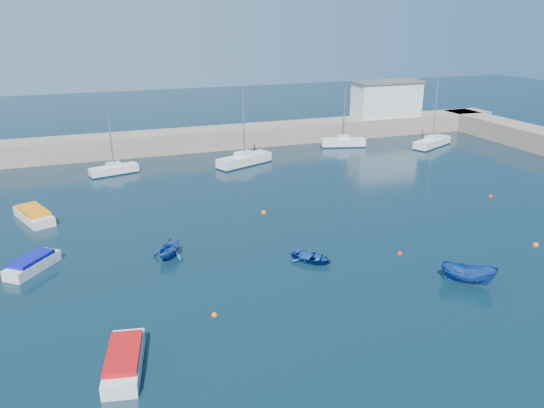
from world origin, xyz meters
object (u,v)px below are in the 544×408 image
object	(u,v)px
sailboat_8	(432,142)
motorboat_2	(34,215)
dinghy_left	(169,248)
motorboat_1	(32,264)
sailboat_5	(114,170)
sailboat_7	(343,142)
motorboat_0	(124,360)
dinghy_center	(312,257)
dinghy_right	(469,274)
harbor_office	(387,100)
sailboat_6	(244,160)

from	to	relation	value
sailboat_8	motorboat_2	xyz separation A→B (m)	(-49.73, -11.61, -0.09)
sailboat_8	dinghy_left	distance (m)	46.19
motorboat_1	dinghy_left	xyz separation A→B (m)	(9.38, -1.22, 0.28)
sailboat_5	sailboat_7	xyz separation A→B (m)	(30.55, 3.33, 0.08)
motorboat_1	dinghy_left	bearing A→B (deg)	31.04
sailboat_7	motorboat_1	distance (m)	45.98
sailboat_5	motorboat_2	xyz separation A→B (m)	(-7.69, -12.44, -0.04)
motorboat_0	dinghy_center	bearing A→B (deg)	41.80
dinghy_left	dinghy_right	world-z (taller)	dinghy_left
motorboat_2	dinghy_left	distance (m)	15.24
harbor_office	sailboat_7	size ratio (longest dim) A/B	1.26
harbor_office	motorboat_1	distance (m)	57.48
dinghy_center	motorboat_1	bearing A→B (deg)	125.75
dinghy_right	motorboat_1	bearing A→B (deg)	107.37
sailboat_8	dinghy_right	distance (m)	40.52
motorboat_0	motorboat_1	distance (m)	14.52
dinghy_center	dinghy_left	bearing A→B (deg)	118.14
sailboat_6	motorboat_0	size ratio (longest dim) A/B	1.85
sailboat_8	motorboat_0	world-z (taller)	sailboat_8
motorboat_0	motorboat_1	xyz separation A→B (m)	(-5.03, 13.63, -0.02)
dinghy_right	sailboat_8	bearing A→B (deg)	8.53
dinghy_center	motorboat_2	bearing A→B (deg)	102.53
sailboat_5	dinghy_right	size ratio (longest dim) A/B	1.98
sailboat_7	dinghy_right	distance (m)	39.66
sailboat_8	dinghy_right	bearing A→B (deg)	121.12
harbor_office	dinghy_right	size ratio (longest dim) A/B	2.79
sailboat_5	sailboat_6	world-z (taller)	sailboat_6
sailboat_7	sailboat_8	world-z (taller)	sailboat_8
sailboat_6	dinghy_center	world-z (taller)	sailboat_6
dinghy_right	motorboat_2	bearing A→B (deg)	92.23
sailboat_7	dinghy_center	bearing A→B (deg)	164.23
motorboat_0	dinghy_left	size ratio (longest dim) A/B	1.75
sailboat_7	motorboat_2	bearing A→B (deg)	127.33
sailboat_7	dinghy_right	xyz separation A→B (m)	(-10.35, -38.28, 0.06)
harbor_office	sailboat_5	distance (m)	41.66
sailboat_7	motorboat_2	size ratio (longest dim) A/B	1.43
harbor_office	sailboat_8	distance (m)	10.83
sailboat_5	sailboat_6	size ratio (longest dim) A/B	0.76
dinghy_right	harbor_office	bearing A→B (deg)	16.36
sailboat_6	dinghy_left	distance (m)	26.22
dinghy_center	dinghy_left	distance (m)	10.53
sailboat_8	dinghy_center	distance (m)	40.86
sailboat_7	dinghy_right	bearing A→B (deg)	179.80
motorboat_0	dinghy_right	bearing A→B (deg)	15.34
sailboat_6	motorboat_0	world-z (taller)	sailboat_6
motorboat_1	dinghy_center	bearing A→B (deg)	22.56
sailboat_8	sailboat_6	bearing A→B (deg)	64.60
sailboat_7	sailboat_8	bearing A→B (deg)	-94.96
sailboat_5	motorboat_1	bearing A→B (deg)	148.04
sailboat_8	motorboat_1	world-z (taller)	sailboat_8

